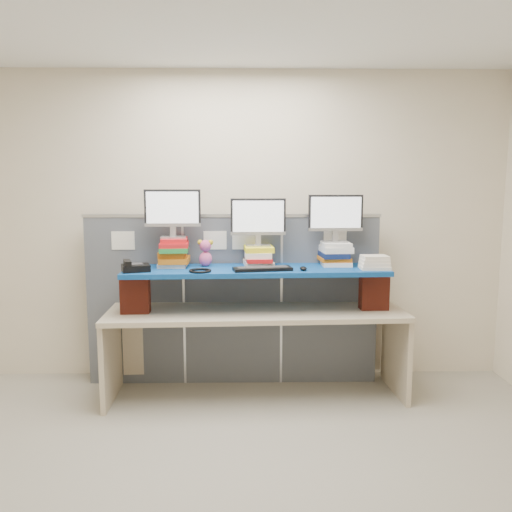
{
  "coord_description": "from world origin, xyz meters",
  "views": [
    {
      "loc": [
        0.14,
        -2.58,
        1.75
      ],
      "look_at": [
        0.2,
        1.48,
        1.2
      ],
      "focal_mm": 35.0,
      "sensor_mm": 36.0,
      "label": 1
    }
  ],
  "objects_px": {
    "desk_phone": "(135,267)",
    "blue_board": "(256,270)",
    "desk": "(256,327)",
    "monitor_right": "(335,215)",
    "monitor_center": "(258,219)",
    "monitor_left": "(173,211)",
    "keyboard": "(263,269)"
  },
  "relations": [
    {
      "from": "desk_phone",
      "to": "blue_board",
      "type": "bearing_deg",
      "value": -10.16
    },
    {
      "from": "blue_board",
      "to": "desk_phone",
      "type": "distance_m",
      "value": 0.98
    },
    {
      "from": "desk",
      "to": "monitor_right",
      "type": "xyz_separation_m",
      "value": [
        0.68,
        0.15,
        0.93
      ]
    },
    {
      "from": "desk_phone",
      "to": "desk",
      "type": "bearing_deg",
      "value": -10.16
    },
    {
      "from": "monitor_center",
      "to": "monitor_right",
      "type": "relative_size",
      "value": 1.0
    },
    {
      "from": "monitor_right",
      "to": "desk_phone",
      "type": "bearing_deg",
      "value": -172.38
    },
    {
      "from": "monitor_center",
      "to": "monitor_right",
      "type": "xyz_separation_m",
      "value": [
        0.66,
        0.03,
        0.03
      ]
    },
    {
      "from": "blue_board",
      "to": "desk_phone",
      "type": "xyz_separation_m",
      "value": [
        -0.96,
        -0.15,
        0.05
      ]
    },
    {
      "from": "desk",
      "to": "monitor_center",
      "type": "xyz_separation_m",
      "value": [
        0.02,
        0.12,
        0.9
      ]
    },
    {
      "from": "desk",
      "to": "monitor_left",
      "type": "bearing_deg",
      "value": 170.19
    },
    {
      "from": "monitor_left",
      "to": "keyboard",
      "type": "distance_m",
      "value": 0.89
    },
    {
      "from": "monitor_left",
      "to": "monitor_center",
      "type": "xyz_separation_m",
      "value": [
        0.71,
        0.03,
        -0.07
      ]
    },
    {
      "from": "desk",
      "to": "keyboard",
      "type": "relative_size",
      "value": 5.1
    },
    {
      "from": "blue_board",
      "to": "desk",
      "type": "bearing_deg",
      "value": 177.44
    },
    {
      "from": "monitor_right",
      "to": "keyboard",
      "type": "height_order",
      "value": "monitor_right"
    },
    {
      "from": "desk",
      "to": "monitor_right",
      "type": "height_order",
      "value": "monitor_right"
    },
    {
      "from": "monitor_left",
      "to": "desk",
      "type": "bearing_deg",
      "value": -9.81
    },
    {
      "from": "desk",
      "to": "monitor_center",
      "type": "relative_size",
      "value": 5.36
    },
    {
      "from": "monitor_right",
      "to": "desk_phone",
      "type": "height_order",
      "value": "monitor_right"
    },
    {
      "from": "monitor_left",
      "to": "desk_phone",
      "type": "height_order",
      "value": "monitor_left"
    },
    {
      "from": "monitor_left",
      "to": "blue_board",
      "type": "bearing_deg",
      "value": -9.81
    },
    {
      "from": "blue_board",
      "to": "monitor_center",
      "type": "xyz_separation_m",
      "value": [
        0.02,
        0.12,
        0.41
      ]
    },
    {
      "from": "monitor_center",
      "to": "monitor_left",
      "type": "bearing_deg",
      "value": 180.0
    },
    {
      "from": "monitor_left",
      "to": "monitor_center",
      "type": "relative_size",
      "value": 1.0
    },
    {
      "from": "monitor_center",
      "to": "desk_phone",
      "type": "distance_m",
      "value": 1.08
    },
    {
      "from": "blue_board",
      "to": "monitor_right",
      "type": "xyz_separation_m",
      "value": [
        0.68,
        0.15,
        0.44
      ]
    },
    {
      "from": "monitor_center",
      "to": "monitor_right",
      "type": "distance_m",
      "value": 0.66
    },
    {
      "from": "desk",
      "to": "keyboard",
      "type": "bearing_deg",
      "value": -70.91
    },
    {
      "from": "desk",
      "to": "keyboard",
      "type": "xyz_separation_m",
      "value": [
        0.05,
        -0.13,
        0.52
      ]
    },
    {
      "from": "desk",
      "to": "monitor_right",
      "type": "relative_size",
      "value": 5.36
    },
    {
      "from": "desk",
      "to": "monitor_center",
      "type": "distance_m",
      "value": 0.9
    },
    {
      "from": "monitor_center",
      "to": "keyboard",
      "type": "xyz_separation_m",
      "value": [
        0.03,
        -0.25,
        -0.38
      ]
    }
  ]
}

